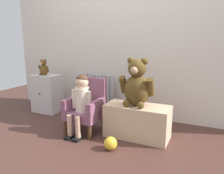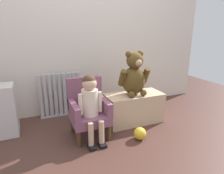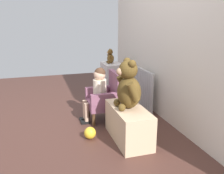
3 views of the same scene
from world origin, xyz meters
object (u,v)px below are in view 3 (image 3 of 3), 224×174
(radiator, at_px, (144,90))
(child_armchair, at_px, (106,98))
(low_bench, at_px, (128,124))
(small_dresser, at_px, (112,80))
(large_teddy_bear, at_px, (128,87))
(child_figure, at_px, (98,87))
(small_teddy_bear, at_px, (110,57))
(toy_ball, at_px, (90,133))

(radiator, relative_size, child_armchair, 0.92)
(low_bench, bearing_deg, small_dresser, 169.81)
(radiator, distance_m, large_teddy_bear, 1.03)
(radiator, height_order, large_teddy_bear, large_teddy_bear)
(small_dresser, height_order, child_figure, child_figure)
(child_figure, bearing_deg, large_teddy_bear, 16.94)
(small_dresser, xyz_separation_m, small_teddy_bear, (-0.01, -0.02, 0.39))
(radiator, xyz_separation_m, toy_ball, (0.68, -0.95, -0.22))
(child_armchair, distance_m, small_teddy_bear, 1.07)
(small_dresser, relative_size, large_teddy_bear, 1.07)
(radiator, bearing_deg, low_bench, -33.87)
(child_armchair, relative_size, toy_ball, 4.72)
(child_figure, distance_m, low_bench, 0.70)
(small_dresser, xyz_separation_m, child_armchair, (0.93, -0.36, 0.02))
(small_teddy_bear, relative_size, toy_ball, 1.76)
(radiator, xyz_separation_m, low_bench, (0.82, -0.55, -0.10))
(toy_ball, bearing_deg, small_dresser, 154.20)
(radiator, relative_size, small_teddy_bear, 2.48)
(large_teddy_bear, xyz_separation_m, toy_ball, (-0.13, -0.40, -0.54))
(toy_ball, bearing_deg, low_bench, 70.49)
(large_teddy_bear, relative_size, toy_ball, 3.95)
(small_teddy_bear, bearing_deg, low_bench, -9.50)
(child_armchair, distance_m, large_teddy_bear, 0.68)
(small_dresser, xyz_separation_m, large_teddy_bear, (1.53, -0.28, 0.32))
(child_armchair, bearing_deg, low_bench, 7.23)
(radiator, height_order, small_teddy_bear, small_teddy_bear)
(small_dresser, relative_size, toy_ball, 4.24)
(child_figure, relative_size, toy_ball, 5.23)
(child_figure, height_order, small_teddy_bear, small_teddy_bear)
(child_armchair, bearing_deg, toy_ball, -34.18)
(radiator, xyz_separation_m, large_teddy_bear, (0.81, -0.55, 0.32))
(low_bench, distance_m, large_teddy_bear, 0.42)
(child_figure, relative_size, small_teddy_bear, 2.97)
(low_bench, xyz_separation_m, toy_ball, (-0.14, -0.40, -0.12))
(child_armchair, relative_size, low_bench, 0.89)
(radiator, distance_m, small_dresser, 0.78)
(radiator, height_order, toy_ball, radiator)
(child_armchair, distance_m, low_bench, 0.63)
(small_dresser, bearing_deg, toy_ball, -25.80)
(low_bench, relative_size, small_teddy_bear, 3.02)
(child_figure, xyz_separation_m, large_teddy_bear, (0.60, 0.18, 0.15))
(child_figure, relative_size, low_bench, 0.98)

